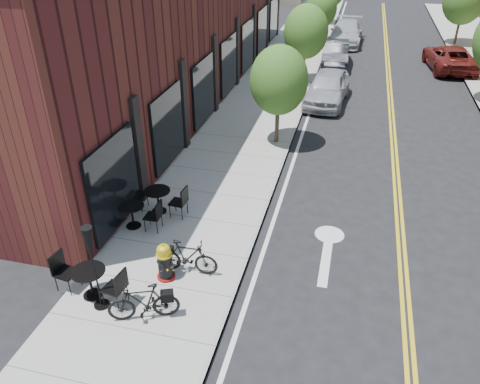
% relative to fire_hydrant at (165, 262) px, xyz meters
% --- Properties ---
extents(ground, '(120.00, 120.00, 0.00)m').
position_rel_fire_hydrant_xyz_m(ground, '(1.84, -0.29, -0.61)').
color(ground, black).
rests_on(ground, ground).
extents(sidewalk_near, '(4.00, 70.00, 0.12)m').
position_rel_fire_hydrant_xyz_m(sidewalk_near, '(-0.16, 9.71, -0.55)').
color(sidewalk_near, '#9E9B93').
rests_on(sidewalk_near, ground).
extents(building_near, '(5.00, 28.00, 7.00)m').
position_rel_fire_hydrant_xyz_m(building_near, '(-4.66, 13.71, 2.89)').
color(building_near, '#411415').
rests_on(building_near, ground).
extents(tree_near_a, '(2.20, 2.20, 3.81)m').
position_rel_fire_hydrant_xyz_m(tree_near_a, '(1.24, 8.71, 1.99)').
color(tree_near_a, '#382B1E').
rests_on(tree_near_a, sidewalk_near).
extents(tree_near_b, '(2.30, 2.30, 3.98)m').
position_rel_fire_hydrant_xyz_m(tree_near_b, '(1.24, 16.71, 2.10)').
color(tree_near_b, '#382B1E').
rests_on(tree_near_b, sidewalk_near).
extents(tree_near_c, '(2.10, 2.10, 3.67)m').
position_rel_fire_hydrant_xyz_m(tree_near_c, '(1.24, 24.71, 1.92)').
color(tree_near_c, '#382B1E').
rests_on(tree_near_c, sidewalk_near).
extents(fire_hydrant, '(0.49, 0.49, 1.04)m').
position_rel_fire_hydrant_xyz_m(fire_hydrant, '(0.00, 0.00, 0.00)').
color(fire_hydrant, maroon).
rests_on(fire_hydrant, sidewalk_near).
extents(bicycle_left, '(1.66, 1.02, 0.96)m').
position_rel_fire_hydrant_xyz_m(bicycle_left, '(0.06, -1.40, -0.01)').
color(bicycle_left, black).
rests_on(bicycle_left, sidewalk_near).
extents(bicycle_right, '(1.58, 0.49, 0.94)m').
position_rel_fire_hydrant_xyz_m(bicycle_right, '(0.47, 0.34, -0.02)').
color(bicycle_right, black).
rests_on(bicycle_right, sidewalk_near).
extents(bistro_set_a, '(1.88, 0.90, 0.99)m').
position_rel_fire_hydrant_xyz_m(bistro_set_a, '(-1.46, -1.03, 0.01)').
color(bistro_set_a, black).
rests_on(bistro_set_a, sidewalk_near).
extents(bistro_set_b, '(1.72, 0.75, 0.93)m').
position_rel_fire_hydrant_xyz_m(bistro_set_b, '(-1.76, 1.86, -0.02)').
color(bistro_set_b, black).
rests_on(bistro_set_b, sidewalk_near).
extents(bistro_set_c, '(1.84, 0.84, 0.98)m').
position_rel_fire_hydrant_xyz_m(bistro_set_c, '(-1.34, 2.77, 0.00)').
color(bistro_set_c, black).
rests_on(bistro_set_c, sidewalk_near).
extents(patio_umbrella, '(0.36, 0.36, 2.23)m').
position_rel_fire_hydrant_xyz_m(patio_umbrella, '(-1.10, -1.29, 1.10)').
color(patio_umbrella, black).
rests_on(patio_umbrella, sidewalk_near).
extents(parked_car_a, '(2.15, 4.64, 1.54)m').
position_rel_fire_hydrant_xyz_m(parked_car_a, '(2.76, 13.96, 0.16)').
color(parked_car_a, '#AAACB2').
rests_on(parked_car_a, ground).
extents(parked_car_b, '(1.81, 4.43, 1.43)m').
position_rel_fire_hydrant_xyz_m(parked_car_b, '(2.64, 20.63, 0.10)').
color(parked_car_b, black).
rests_on(parked_car_b, ground).
extents(parked_car_c, '(2.30, 5.34, 1.53)m').
position_rel_fire_hydrant_xyz_m(parked_car_c, '(3.00, 26.28, 0.15)').
color(parked_car_c, '#B4B3B8').
rests_on(parked_car_c, ground).
extents(parked_car_far, '(2.90, 5.30, 1.41)m').
position_rel_fire_hydrant_xyz_m(parked_car_far, '(9.24, 21.39, 0.09)').
color(parked_car_far, maroon).
rests_on(parked_car_far, ground).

